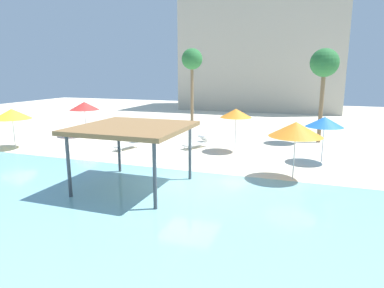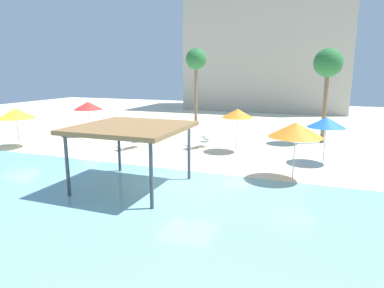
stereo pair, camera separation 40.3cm
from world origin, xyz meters
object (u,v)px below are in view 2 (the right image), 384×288
object	(u,v)px
beach_umbrella_red_3	(88,106)
palm_tree_0	(196,61)
lounge_chair_0	(131,143)
lounge_chair_1	(199,143)
shade_pavilion	(131,129)
palm_tree_1	(328,65)
beach_umbrella_yellow_6	(16,113)
beach_umbrella_blue_5	(326,122)
beach_umbrella_orange_2	(296,130)
beach_umbrella_orange_0	(238,113)

from	to	relation	value
beach_umbrella_red_3	palm_tree_0	xyz separation A→B (m)	(5.76, 8.28, 3.48)
beach_umbrella_red_3	lounge_chair_0	bearing A→B (deg)	-28.11
beach_umbrella_red_3	lounge_chair_1	bearing A→B (deg)	-6.62
shade_pavilion	palm_tree_1	world-z (taller)	palm_tree_1
shade_pavilion	palm_tree_0	bearing A→B (deg)	101.65
beach_umbrella_yellow_6	lounge_chair_0	size ratio (longest dim) A/B	1.29
beach_umbrella_blue_5	beach_umbrella_yellow_6	bearing A→B (deg)	-171.16
beach_umbrella_orange_2	lounge_chair_0	world-z (taller)	beach_umbrella_orange_2
beach_umbrella_orange_2	beach_umbrella_red_3	xyz separation A→B (m)	(-15.69, 5.92, -0.02)
beach_umbrella_orange_0	lounge_chair_0	size ratio (longest dim) A/B	1.33
beach_umbrella_red_3	lounge_chair_0	world-z (taller)	beach_umbrella_red_3
beach_umbrella_yellow_6	beach_umbrella_blue_5	bearing A→B (deg)	8.84
beach_umbrella_orange_0	palm_tree_0	xyz separation A→B (m)	(-6.20, 9.58, 3.41)
palm_tree_1	shade_pavilion	bearing A→B (deg)	-120.32
shade_pavilion	beach_umbrella_red_3	size ratio (longest dim) A/B	1.67
beach_umbrella_orange_2	lounge_chair_0	bearing A→B (deg)	163.54
beach_umbrella_orange_2	beach_umbrella_red_3	size ratio (longest dim) A/B	1.02
beach_umbrella_orange_0	lounge_chair_1	distance (m)	3.28
shade_pavilion	beach_umbrella_yellow_6	distance (m)	11.83
palm_tree_0	lounge_chair_1	bearing A→B (deg)	-68.71
shade_pavilion	beach_umbrella_orange_2	xyz separation A→B (m)	(6.27, 3.53, -0.20)
beach_umbrella_orange_0	lounge_chair_1	size ratio (longest dim) A/B	1.35
shade_pavilion	lounge_chair_1	world-z (taller)	shade_pavilion
beach_umbrella_red_3	beach_umbrella_blue_5	distance (m)	17.16
lounge_chair_1	palm_tree_0	world-z (taller)	palm_tree_0
beach_umbrella_blue_5	lounge_chair_0	world-z (taller)	beach_umbrella_blue_5
beach_umbrella_yellow_6	palm_tree_1	size ratio (longest dim) A/B	0.40
beach_umbrella_orange_2	lounge_chair_0	size ratio (longest dim) A/B	1.34
beach_umbrella_yellow_6	lounge_chair_0	world-z (taller)	beach_umbrella_yellow_6
shade_pavilion	palm_tree_1	distance (m)	15.09
beach_umbrella_orange_0	beach_umbrella_yellow_6	size ratio (longest dim) A/B	1.04
beach_umbrella_yellow_6	lounge_chair_1	bearing A→B (deg)	20.43
beach_umbrella_red_3	beach_umbrella_yellow_6	xyz separation A→B (m)	(-1.61, -5.20, -0.08)
beach_umbrella_red_3	palm_tree_0	size ratio (longest dim) A/B	0.38
beach_umbrella_red_3	lounge_chair_1	distance (m)	9.68
lounge_chair_0	lounge_chair_1	world-z (taller)	same
beach_umbrella_blue_5	lounge_chair_1	xyz separation A→B (m)	(-7.59, 1.21, -1.89)
beach_umbrella_orange_2	shade_pavilion	bearing A→B (deg)	-150.61
palm_tree_1	palm_tree_0	bearing A→B (deg)	156.16
palm_tree_0	lounge_chair_0	bearing A→B (deg)	-91.97
beach_umbrella_yellow_6	lounge_chair_0	xyz separation A→B (m)	(6.99, 2.33, -1.90)
beach_umbrella_red_3	palm_tree_1	world-z (taller)	palm_tree_1
beach_umbrella_orange_0	lounge_chair_0	world-z (taller)	beach_umbrella_orange_0
beach_umbrella_orange_0	palm_tree_1	xyz separation A→B (m)	(4.94, 4.65, 2.90)
shade_pavilion	beach_umbrella_red_3	distance (m)	13.35
shade_pavilion	palm_tree_1	bearing A→B (deg)	59.68
shade_pavilion	lounge_chair_1	bearing A→B (deg)	90.04
lounge_chair_0	palm_tree_0	bearing A→B (deg)	-165.53
beach_umbrella_blue_5	palm_tree_1	size ratio (longest dim) A/B	0.39
beach_umbrella_orange_0	shade_pavilion	bearing A→B (deg)	-107.33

